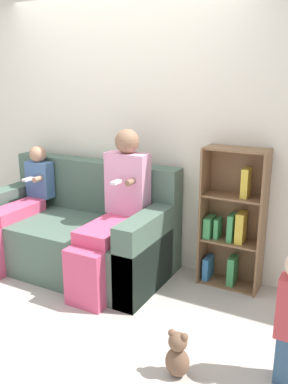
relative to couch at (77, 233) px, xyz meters
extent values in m
plane|color=#BCB2A8|center=(0.23, -0.57, -0.33)|extent=(14.00, 14.00, 0.00)
cube|color=silver|center=(0.23, 0.49, 0.94)|extent=(10.00, 0.06, 2.55)
cube|color=#4C6656|center=(0.00, -0.14, -0.09)|extent=(1.81, 0.73, 0.47)
cube|color=#4C6656|center=(0.00, 0.32, 0.16)|extent=(1.81, 0.20, 0.98)
cube|color=#4C6656|center=(-0.81, -0.14, 0.01)|extent=(0.19, 0.73, 0.68)
cube|color=#4C6656|center=(0.81, -0.14, 0.01)|extent=(0.19, 0.73, 0.68)
cube|color=#DB4C75|center=(0.50, -0.57, -0.09)|extent=(0.33, 0.12, 0.47)
cube|color=#DB4C75|center=(0.50, -0.24, 0.20)|extent=(0.33, 0.54, 0.11)
cube|color=#E599BC|center=(0.50, 0.12, 0.53)|extent=(0.38, 0.17, 0.55)
sphere|color=#8C664C|center=(0.50, 0.12, 0.90)|extent=(0.22, 0.22, 0.22)
cylinder|color=#8C664C|center=(0.61, -0.02, 0.58)|extent=(0.05, 0.10, 0.05)
cube|color=white|center=(0.50, -0.07, 0.58)|extent=(0.05, 0.12, 0.02)
cube|color=#DB4C75|center=(-0.55, -0.21, 0.20)|extent=(0.24, 0.59, 0.11)
cube|color=#476B9E|center=(-0.55, 0.14, 0.44)|extent=(0.28, 0.13, 0.37)
sphere|color=tan|center=(-0.55, 0.14, 0.70)|extent=(0.17, 0.17, 0.17)
cylinder|color=tan|center=(-0.47, 0.03, 0.47)|extent=(0.05, 0.10, 0.05)
cube|color=white|center=(-0.55, -0.02, 0.47)|extent=(0.05, 0.12, 0.02)
cube|color=brown|center=(1.16, 0.33, 0.28)|extent=(0.02, 0.26, 1.22)
cube|color=brown|center=(1.66, 0.33, 0.28)|extent=(0.02, 0.26, 1.22)
cube|color=brown|center=(1.41, 0.45, 0.28)|extent=(0.52, 0.02, 1.22)
cube|color=brown|center=(1.41, 0.33, -0.32)|extent=(0.49, 0.22, 0.02)
cube|color=brown|center=(1.41, 0.33, 0.08)|extent=(0.49, 0.22, 0.02)
cube|color=brown|center=(1.41, 0.33, 0.48)|extent=(0.49, 0.22, 0.02)
cube|color=brown|center=(1.41, 0.33, 0.88)|extent=(0.49, 0.22, 0.02)
cube|color=#429956|center=(1.28, 0.33, 0.18)|extent=(0.04, 0.12, 0.18)
cube|color=teal|center=(1.21, 0.33, -0.21)|extent=(0.05, 0.17, 0.20)
cube|color=gold|center=(1.48, 0.33, 0.22)|extent=(0.07, 0.14, 0.26)
cube|color=gold|center=(1.50, 0.33, 0.61)|extent=(0.06, 0.12, 0.24)
cube|color=#429956|center=(1.44, 0.33, -0.19)|extent=(0.06, 0.15, 0.25)
cube|color=#429956|center=(1.21, 0.33, 0.18)|extent=(0.06, 0.17, 0.18)
cube|color=#429956|center=(1.41, 0.33, 0.20)|extent=(0.05, 0.14, 0.24)
ellipsoid|color=brown|center=(1.47, -0.94, -0.24)|extent=(0.15, 0.13, 0.19)
sphere|color=brown|center=(1.47, -0.94, -0.09)|extent=(0.12, 0.12, 0.12)
sphere|color=brown|center=(1.43, -0.94, -0.04)|extent=(0.05, 0.05, 0.05)
sphere|color=brown|center=(1.51, -0.94, -0.04)|extent=(0.05, 0.05, 0.05)
camera|label=1|loc=(2.28, -2.88, 1.44)|focal=38.00mm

